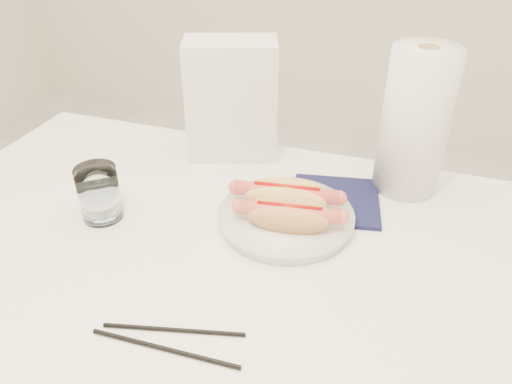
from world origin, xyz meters
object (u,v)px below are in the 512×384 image
(paper_towel_roll, at_px, (415,122))
(hotdog_left, at_px, (287,196))
(hotdog_right, at_px, (289,215))
(water_glass, at_px, (99,193))
(table, at_px, (217,278))
(plate, at_px, (286,219))
(napkin_box, at_px, (232,100))

(paper_towel_roll, bearing_deg, hotdog_left, -138.47)
(hotdog_right, relative_size, water_glass, 1.74)
(table, distance_m, hotdog_left, 0.19)
(table, bearing_deg, plate, 51.58)
(table, xyz_separation_m, hotdog_right, (0.10, 0.08, 0.10))
(plate, distance_m, hotdog_right, 0.05)
(hotdog_left, bearing_deg, paper_towel_roll, 34.17)
(water_glass, bearing_deg, plate, 14.86)
(table, distance_m, plate, 0.16)
(hotdog_right, distance_m, paper_towel_roll, 0.31)
(table, xyz_separation_m, napkin_box, (-0.09, 0.34, 0.19))
(table, bearing_deg, paper_towel_roll, 47.79)
(hotdog_left, height_order, water_glass, water_glass)
(water_glass, xyz_separation_m, paper_towel_roll, (0.52, 0.28, 0.09))
(napkin_box, bearing_deg, hotdog_left, -66.98)
(plate, distance_m, hotdog_left, 0.04)
(hotdog_left, relative_size, water_glass, 1.85)
(hotdog_right, distance_m, water_glass, 0.34)
(table, distance_m, paper_towel_roll, 0.47)
(table, relative_size, hotdog_left, 6.31)
(hotdog_right, relative_size, napkin_box, 0.70)
(hotdog_right, height_order, paper_towel_roll, paper_towel_roll)
(water_glass, xyz_separation_m, napkin_box, (0.14, 0.31, 0.08))
(hotdog_left, xyz_separation_m, napkin_box, (-0.18, 0.20, 0.08))
(hotdog_right, bearing_deg, plate, 105.92)
(hotdog_right, bearing_deg, table, -149.46)
(napkin_box, xyz_separation_m, paper_towel_roll, (0.38, -0.02, 0.01))
(hotdog_right, height_order, water_glass, water_glass)
(paper_towel_roll, bearing_deg, hotdog_right, -127.95)
(table, relative_size, hotdog_right, 6.72)
(water_glass, bearing_deg, paper_towel_roll, 28.74)
(hotdog_right, xyz_separation_m, water_glass, (-0.34, -0.06, 0.01))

